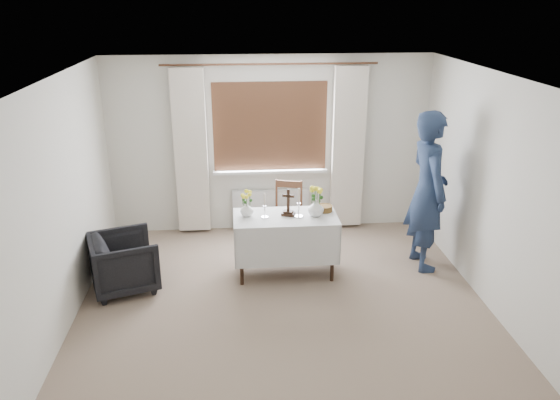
# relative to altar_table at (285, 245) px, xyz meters

# --- Properties ---
(ground) EXTENTS (5.00, 5.00, 0.00)m
(ground) POSITION_rel_altar_table_xyz_m (-0.09, -1.04, -0.38)
(ground) COLOR gray
(ground) RESTS_ON ground
(altar_table) EXTENTS (1.24, 0.64, 0.76)m
(altar_table) POSITION_rel_altar_table_xyz_m (0.00, 0.00, 0.00)
(altar_table) COLOR silver
(altar_table) RESTS_ON ground
(wooden_chair) EXTENTS (0.49, 0.49, 0.87)m
(wooden_chair) POSITION_rel_altar_table_xyz_m (0.10, 0.85, 0.05)
(wooden_chair) COLOR #542D1C
(wooden_chair) RESTS_ON ground
(armchair) EXTENTS (0.92, 0.91, 0.67)m
(armchair) POSITION_rel_altar_table_xyz_m (-1.90, -0.21, -0.05)
(armchair) COLOR black
(armchair) RESTS_ON ground
(person) EXTENTS (0.52, 0.76, 1.99)m
(person) POSITION_rel_altar_table_xyz_m (1.75, 0.09, 0.61)
(person) COLOR navy
(person) RESTS_ON ground
(radiator) EXTENTS (1.10, 0.10, 0.60)m
(radiator) POSITION_rel_altar_table_xyz_m (-0.09, 1.38, -0.08)
(radiator) COLOR silver
(radiator) RESTS_ON ground
(wooden_cross) EXTENTS (0.18, 0.15, 0.33)m
(wooden_cross) POSITION_rel_altar_table_xyz_m (0.04, 0.03, 0.55)
(wooden_cross) COLOR black
(wooden_cross) RESTS_ON altar_table
(candlestick_left) EXTENTS (0.11, 0.11, 0.31)m
(candlestick_left) POSITION_rel_altar_table_xyz_m (-0.25, -0.02, 0.53)
(candlestick_left) COLOR white
(candlestick_left) RESTS_ON altar_table
(candlestick_right) EXTENTS (0.12, 0.12, 0.36)m
(candlestick_right) POSITION_rel_altar_table_xyz_m (0.16, -0.03, 0.56)
(candlestick_right) COLOR white
(candlestick_right) RESTS_ON altar_table
(flower_vase_left) EXTENTS (0.19, 0.19, 0.17)m
(flower_vase_left) POSITION_rel_altar_table_xyz_m (-0.46, 0.05, 0.46)
(flower_vase_left) COLOR white
(flower_vase_left) RESTS_ON altar_table
(flower_vase_right) EXTENTS (0.22, 0.22, 0.20)m
(flower_vase_right) POSITION_rel_altar_table_xyz_m (0.36, -0.01, 0.48)
(flower_vase_right) COLOR white
(flower_vase_right) RESTS_ON altar_table
(wicker_basket) EXTENTS (0.24, 0.24, 0.07)m
(wicker_basket) POSITION_rel_altar_table_xyz_m (0.49, 0.13, 0.42)
(wicker_basket) COLOR brown
(wicker_basket) RESTS_ON altar_table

